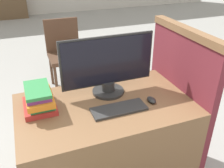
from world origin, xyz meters
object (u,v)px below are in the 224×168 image
Objects in this scene: monitor at (108,66)px; book_stack at (39,99)px; keyboard at (119,109)px; far_chair at (65,50)px; mouse at (152,100)px.

monitor reaches higher than book_stack.
monitor is 2.45× the size of book_stack.
far_chair is (0.00, 1.88, -0.26)m from keyboard.
keyboard is at bearing -22.32° from book_stack.
monitor is 7.52× the size of mouse.
keyboard is 0.24m from mouse.
book_stack is 0.30× the size of far_chair.
far_chair is at bearing 97.39° from mouse.
far_chair is (-0.01, 1.64, -0.46)m from monitor.
mouse reaches higher than keyboard.
far_chair reaches higher than mouse.
book_stack is at bearing 165.77° from mouse.
keyboard is 0.51m from book_stack.
far_chair is at bearing 74.30° from book_stack.
keyboard is 4.09× the size of mouse.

